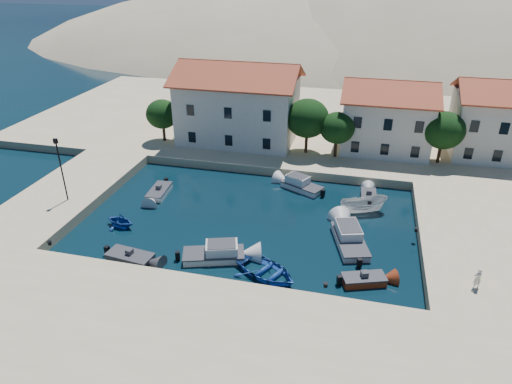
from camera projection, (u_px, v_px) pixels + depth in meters
ground at (215, 288)px, 33.69m from camera, size 400.00×400.00×0.00m
quay_south at (184, 342)px, 28.29m from camera, size 52.00×12.00×1.00m
quay_east at (488, 246)px, 37.74m from camera, size 11.00×20.00×1.00m
quay_west at (68, 193)px, 46.14m from camera, size 8.00×20.00×1.00m
quay_north at (311, 123)px, 65.85m from camera, size 80.00×36.00×1.00m
hills at (400, 115)px, 146.74m from camera, size 254.00×176.00×99.00m
building_left at (238, 101)px, 56.43m from camera, size 14.70×9.45×9.70m
building_mid at (388, 115)px, 53.79m from camera, size 10.50×8.40×8.30m
building_right at (496, 118)px, 51.99m from camera, size 9.45×8.40×8.80m
trees at (320, 122)px, 52.50m from camera, size 37.30×5.30×6.45m
lamppost at (60, 164)px, 42.15m from camera, size 0.35×0.25×6.22m
bollards at (264, 251)px, 35.91m from camera, size 29.36×9.56×0.30m
motorboat_grey_sw at (130, 257)px, 36.62m from camera, size 3.97×2.14×1.25m
cabin_cruiser_south at (214, 254)px, 36.74m from camera, size 5.31×3.50×1.60m
rowboat_south at (266, 275)px, 35.06m from camera, size 6.24×5.57×1.07m
motorboat_red_se at (364, 280)px, 34.06m from camera, size 3.51×2.45×1.25m
cabin_cruiser_east at (350, 240)px, 38.59m from camera, size 3.73×5.95×1.60m
boat_east at (362, 212)px, 43.67m from camera, size 4.93×3.36×1.78m
motorboat_white_ne at (369, 197)px, 45.85m from camera, size 1.67×3.27×1.25m
rowboat_west at (121, 226)px, 41.44m from camera, size 3.33×3.03×1.51m
motorboat_white_west at (159, 192)px, 46.89m from camera, size 1.99×3.92×1.25m
cabin_cruiser_north at (302, 185)px, 47.78m from camera, size 4.77×3.64×1.60m
pedestrian at (478, 278)px, 31.78m from camera, size 0.70×0.59×1.63m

